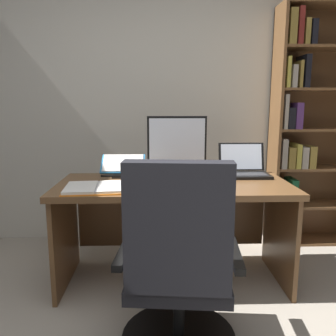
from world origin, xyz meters
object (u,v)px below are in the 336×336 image
keyboard (180,185)px  laptop (244,169)px  notepad (133,182)px  bookshelf (307,131)px  pen (136,180)px  reading_stand_with_book (123,166)px  desk (173,207)px  computer_mouse (226,184)px  office_chair (178,276)px  open_binder (97,188)px  monitor (177,147)px

keyboard → laptop: bearing=34.3°
notepad → bookshelf: bearing=24.1°
pen → reading_stand_with_book: bearing=114.9°
laptop → bookshelf: bearing=34.8°
desk → computer_mouse: (0.33, -0.19, 0.22)m
office_chair → pen: 0.87m
open_binder → notepad: bearing=37.7°
keyboard → reading_stand_with_book: size_ratio=1.27×
keyboard → computer_mouse: size_ratio=4.04×
office_chair → keyboard: size_ratio=2.41×
desk → monitor: 0.45m
bookshelf → notepad: size_ratio=9.82×
bookshelf → monitor: size_ratio=4.64×
desk → computer_mouse: size_ratio=15.23×
keyboard → computer_mouse: (0.30, 0.00, 0.01)m
pen → office_chair: bearing=-72.5°
monitor → desk: bearing=-102.9°
notepad → office_chair: bearing=-71.2°
office_chair → bookshelf: bearing=55.2°
office_chair → laptop: size_ratio=2.89×
monitor → pen: size_ratio=3.17×
desk → laptop: size_ratio=4.51×
bookshelf → laptop: bearing=-145.2°
bookshelf → notepad: bearing=-155.9°
keyboard → notepad: bearing=155.0°
laptop → keyboard: 0.61m
office_chair → computer_mouse: (0.35, 0.63, 0.31)m
bookshelf → monitor: bearing=-158.3°
keyboard → open_binder: 0.53m
reading_stand_with_book → office_chair: bearing=-70.7°
desk → bookshelf: (1.21, 0.61, 0.50)m
reading_stand_with_book → computer_mouse: bearing=-29.0°
monitor → office_chair: bearing=-92.7°
open_binder → office_chair: bearing=-55.2°
office_chair → notepad: 0.87m
computer_mouse → reading_stand_with_book: reading_stand_with_book is taller
computer_mouse → bookshelf: bearing=42.8°
pen → notepad: bearing=180.0°
office_chair → reading_stand_with_book: (-0.36, 1.02, 0.36)m
desk → computer_mouse: computer_mouse is taller
monitor → reading_stand_with_book: size_ratio=1.35×
laptop → reading_stand_with_book: (-0.91, 0.04, 0.02)m
computer_mouse → pen: bearing=166.2°
reading_stand_with_book → notepad: size_ratio=1.57×
office_chair → notepad: size_ratio=4.82×
open_binder → notepad: open_binder is taller
reading_stand_with_book → open_binder: (-0.12, -0.44, -0.06)m
office_chair → laptop: bearing=65.9°
open_binder → pen: bearing=35.1°
desk → pen: size_ratio=11.31×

